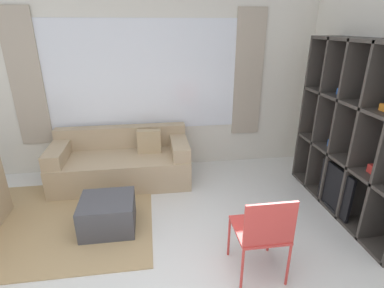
# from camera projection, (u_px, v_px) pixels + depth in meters

# --- Properties ---
(wall_back) EXTENTS (6.43, 0.11, 2.70)m
(wall_back) POSITION_uv_depth(u_px,v_px,m) (143.00, 83.00, 4.46)
(wall_back) COLOR silver
(wall_back) RESTS_ON ground_plane
(wall_right) EXTENTS (0.07, 4.00, 2.70)m
(wall_right) POSITION_uv_depth(u_px,v_px,m) (371.00, 99.00, 3.50)
(wall_right) COLOR silver
(wall_right) RESTS_ON ground_plane
(area_rug) EXTENTS (2.16, 1.81, 0.01)m
(area_rug) POSITION_uv_depth(u_px,v_px,m) (60.00, 221.00, 3.54)
(area_rug) COLOR tan
(area_rug) RESTS_ON ground_plane
(shelving_unit) EXTENTS (0.41, 1.94, 2.03)m
(shelving_unit) POSITION_uv_depth(u_px,v_px,m) (360.00, 135.00, 3.42)
(shelving_unit) COLOR #515660
(shelving_unit) RESTS_ON ground_plane
(couch_main) EXTENTS (1.92, 0.87, 0.76)m
(couch_main) POSITION_uv_depth(u_px,v_px,m) (122.00, 162.00, 4.37)
(couch_main) COLOR tan
(couch_main) RESTS_ON ground_plane
(ottoman) EXTENTS (0.59, 0.54, 0.37)m
(ottoman) POSITION_uv_depth(u_px,v_px,m) (108.00, 214.00, 3.36)
(ottoman) COLOR #47474C
(ottoman) RESTS_ON ground_plane
(folding_chair) EXTENTS (0.44, 0.46, 0.86)m
(folding_chair) POSITION_uv_depth(u_px,v_px,m) (263.00, 230.00, 2.59)
(folding_chair) COLOR #CC3D38
(folding_chair) RESTS_ON ground_plane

